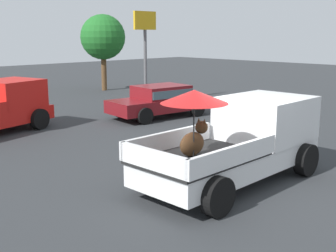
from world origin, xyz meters
The scene contains 5 objects.
ground_plane centered at (0.00, 0.00, 0.00)m, with size 80.00×80.00×0.00m, color #2D3033.
pickup_truck_main centered at (0.40, 0.01, 0.99)m, with size 5.07×2.28×2.32m.
parked_sedan_near centered at (4.56, 7.16, 0.74)m, with size 4.48×2.38×1.33m.
motel_sign centered at (6.96, 10.74, 3.22)m, with size 1.40×0.16×4.53m.
tree_by_lot centered at (8.25, 16.00, 3.21)m, with size 2.71×2.71×4.59m.
Camera 1 is at (-7.97, -5.93, 3.45)m, focal length 46.83 mm.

